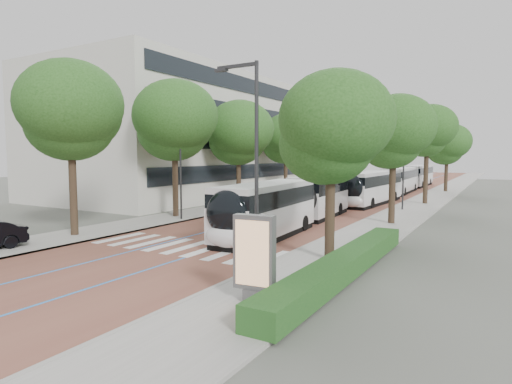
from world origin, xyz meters
TOP-DOWN VIEW (x-y plane):
  - ground at (0.00, 0.00)m, footprint 160.00×160.00m
  - road at (0.00, 40.00)m, footprint 11.00×140.00m
  - sidewalk_left at (-7.50, 40.00)m, footprint 4.00×140.00m
  - sidewalk_right at (7.50, 40.00)m, footprint 4.00×140.00m
  - kerb_left at (-5.60, 40.00)m, footprint 0.20×140.00m
  - kerb_right at (5.60, 40.00)m, footprint 0.20×140.00m
  - zebra_crossing at (0.20, 1.00)m, footprint 10.55×3.60m
  - lane_line_left at (-1.60, 40.00)m, footprint 0.12×126.00m
  - lane_line_right at (1.60, 40.00)m, footprint 0.12×126.00m
  - office_building at (-19.47, 28.00)m, footprint 18.11×40.00m
  - hedge at (9.10, 0.00)m, footprint 1.20×14.00m
  - streetlight_near at (6.62, -3.00)m, footprint 1.82×0.20m
  - streetlight_far at (6.62, 22.00)m, footprint 1.82×0.20m
  - lamp_post_left at (-6.10, 8.00)m, footprint 0.14×0.14m
  - trees_left at (-7.50, 23.46)m, footprint 6.42×61.00m
  - trees_right at (7.70, 22.85)m, footprint 5.32×47.18m
  - lead_bus at (2.27, 9.35)m, footprint 3.62×18.51m
  - bus_queued_0 at (3.07, 25.44)m, footprint 3.11×12.50m
  - bus_queued_1 at (2.84, 39.47)m, footprint 2.82×12.45m
  - bus_queued_2 at (2.69, 52.97)m, footprint 2.57×12.40m
  - ad_panel at (7.63, -4.56)m, footprint 1.39×0.59m

SIDE VIEW (x-z plane):
  - ground at x=0.00m, z-range 0.00..0.00m
  - road at x=0.00m, z-range 0.00..0.02m
  - lane_line_left at x=-1.60m, z-range 0.02..0.03m
  - lane_line_right at x=1.60m, z-range 0.02..0.03m
  - zebra_crossing at x=0.20m, z-range 0.02..0.03m
  - sidewalk_left at x=-7.50m, z-range 0.00..0.12m
  - sidewalk_right at x=7.50m, z-range 0.00..0.12m
  - kerb_left at x=-5.60m, z-range -0.01..0.13m
  - kerb_right at x=5.60m, z-range -0.01..0.13m
  - hedge at x=9.10m, z-range 0.12..0.92m
  - ad_panel at x=7.63m, z-range 0.19..3.01m
  - bus_queued_0 at x=3.07m, z-range 0.02..3.22m
  - bus_queued_1 at x=2.84m, z-range 0.02..3.22m
  - bus_queued_2 at x=2.69m, z-range 0.02..3.22m
  - lead_bus at x=2.27m, z-range 0.03..3.23m
  - lamp_post_left at x=-6.10m, z-range 0.12..8.12m
  - streetlight_near at x=6.62m, z-range 0.82..8.82m
  - streetlight_far at x=6.62m, z-range 0.82..8.82m
  - trees_right at x=7.70m, z-range 1.64..10.70m
  - office_building at x=-19.47m, z-range 0.00..14.00m
  - trees_left at x=-7.50m, z-range 1.95..12.05m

